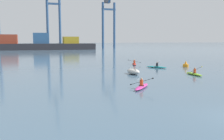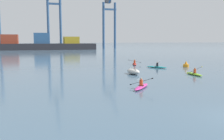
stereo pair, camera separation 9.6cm
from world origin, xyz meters
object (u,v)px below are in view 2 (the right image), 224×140
at_px(gantry_crane_west_mid, 54,12).
at_px(gantry_crane_east_mid, 110,17).
at_px(capsized_dinghy, 133,71).
at_px(kayak_red, 135,64).
at_px(kayak_teal, 157,67).
at_px(channel_buoy, 186,65).
at_px(kayak_lime, 194,74).
at_px(kayak_magenta, 141,86).
at_px(container_barge, 41,44).

height_order(gantry_crane_west_mid, gantry_crane_east_mid, gantry_crane_west_mid).
bearing_deg(capsized_dinghy, kayak_red, 66.83).
xyz_separation_m(capsized_dinghy, kayak_teal, (6.12, 5.50, -0.18)).
bearing_deg(channel_buoy, kayak_teal, 177.38).
distance_m(kayak_lime, kayak_red, 14.29).
bearing_deg(gantry_crane_west_mid, gantry_crane_east_mid, -2.40).
bearing_deg(capsized_dinghy, gantry_crane_west_mid, 91.22).
distance_m(gantry_crane_west_mid, kayak_lime, 102.69).
height_order(channel_buoy, kayak_magenta, kayak_magenta).
relative_size(gantry_crane_east_mid, kayak_magenta, 10.78).
relative_size(kayak_magenta, kayak_lime, 0.86).
relative_size(capsized_dinghy, kayak_magenta, 0.91).
relative_size(capsized_dinghy, kayak_teal, 0.87).
bearing_deg(container_barge, kayak_magenta, -86.23).
bearing_deg(kayak_teal, kayak_magenta, -122.07).
height_order(gantry_crane_east_mid, kayak_red, gantry_crane_east_mid).
bearing_deg(gantry_crane_west_mid, capsized_dinghy, -88.78).
bearing_deg(gantry_crane_east_mid, capsized_dinghy, -105.01).
bearing_deg(capsized_dinghy, kayak_lime, -23.58).
xyz_separation_m(gantry_crane_west_mid, kayak_magenta, (-0.69, -106.50, -17.74)).
distance_m(container_barge, kayak_red, 76.37).
xyz_separation_m(channel_buoy, kayak_teal, (-5.04, 0.23, -0.19)).
bearing_deg(channel_buoy, kayak_lime, -117.82).
height_order(kayak_teal, kayak_magenta, kayak_teal).
bearing_deg(channel_buoy, container_barge, 104.01).
height_order(container_barge, kayak_teal, container_barge).
distance_m(channel_buoy, kayak_magenta, 19.76).
bearing_deg(kayak_magenta, gantry_crane_west_mid, 89.63).
bearing_deg(channel_buoy, gantry_crane_west_mid, 98.16).
distance_m(kayak_magenta, kayak_red, 21.27).
xyz_separation_m(kayak_teal, kayak_lime, (0.69, -8.48, -0.00)).
height_order(gantry_crane_east_mid, channel_buoy, gantry_crane_east_mid).
xyz_separation_m(gantry_crane_west_mid, gantry_crane_east_mid, (28.00, -1.17, -1.56)).
distance_m(gantry_crane_east_mid, kayak_lime, 102.67).
relative_size(gantry_crane_east_mid, kayak_teal, 10.27).
bearing_deg(kayak_lime, gantry_crane_east_mid, 79.15).
height_order(channel_buoy, kayak_red, channel_buoy).
distance_m(gantry_crane_west_mid, capsized_dinghy, 99.36).
bearing_deg(gantry_crane_west_mid, kayak_teal, -84.91).
xyz_separation_m(container_barge, kayak_teal, (15.16, -80.74, -2.20)).
bearing_deg(kayak_red, gantry_crane_west_mid, 94.53).
xyz_separation_m(kayak_lime, kayak_red, (-2.04, 14.14, 0.00)).
relative_size(gantry_crane_west_mid, kayak_teal, 12.15).
bearing_deg(kayak_magenta, kayak_lime, 30.89).
relative_size(gantry_crane_west_mid, capsized_dinghy, 14.02).
distance_m(container_barge, channel_buoy, 83.48).
xyz_separation_m(gantry_crane_west_mid, kayak_lime, (8.91, -100.75, -17.74)).
distance_m(gantry_crane_east_mid, kayak_magenta, 110.35).
distance_m(gantry_crane_west_mid, kayak_magenta, 107.97).
bearing_deg(kayak_magenta, capsized_dinghy, 72.29).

